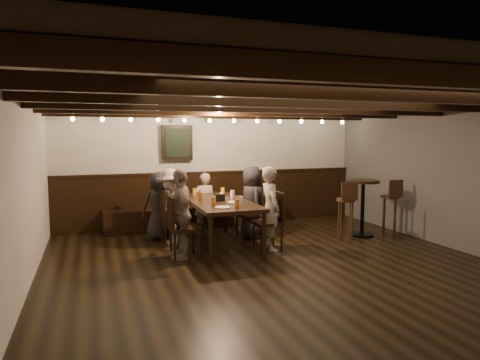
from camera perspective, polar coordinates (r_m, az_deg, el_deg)
name	(u,v)px	position (r m, az deg, el deg)	size (l,w,h in m)	color
room	(218,181)	(7.84, -2.98, -0.10)	(7.00, 7.00, 7.00)	black
dining_table	(219,204)	(7.27, -2.77, -3.28)	(0.98, 2.14, 0.80)	black
chair_left_near	(173,227)	(7.63, -8.93, -6.27)	(0.44, 0.44, 0.96)	black
chair_left_far	(183,239)	(6.76, -7.62, -7.79)	(0.45, 0.45, 0.98)	black
chair_right_near	(250,222)	(7.99, 1.35, -5.67)	(0.44, 0.44, 0.94)	black
chair_right_far	(269,232)	(7.17, 3.83, -6.98)	(0.45, 0.45, 0.97)	black
person_bench_left	(159,205)	(7.98, -10.80, -3.36)	(0.61, 0.40, 1.25)	#232326
person_bench_centre	(204,203)	(8.29, -4.76, -3.12)	(0.43, 0.28, 1.19)	gray
person_bench_right	(251,200)	(8.41, 1.45, -2.67)	(0.62, 0.48, 1.28)	#541E1D
person_left_near	(171,207)	(7.55, -9.20, -3.53)	(0.86, 0.49, 1.33)	#BBA69E
person_left_far	(181,214)	(6.67, -7.92, -4.47)	(0.82, 0.34, 1.40)	gray
person_right_near	(252,202)	(7.93, 1.56, -2.97)	(0.65, 0.42, 1.34)	#242325
person_right_far	(270,208)	(7.10, 4.08, -3.81)	(0.51, 0.33, 1.39)	#A49C8B
pint_a	(194,192)	(7.85, -6.15, -1.61)	(0.07, 0.07, 0.14)	#BF7219
pint_b	(223,191)	(7.94, -2.33, -1.50)	(0.07, 0.07, 0.14)	#BF7219
pint_c	(201,197)	(7.27, -5.27, -2.21)	(0.07, 0.07, 0.14)	#BF7219
pint_d	(233,194)	(7.53, -1.00, -1.91)	(0.07, 0.07, 0.14)	silver
pint_e	(214,201)	(6.76, -3.52, -2.82)	(0.07, 0.07, 0.14)	#BF7219
pint_f	(241,201)	(6.79, 0.13, -2.77)	(0.07, 0.07, 0.14)	silver
pint_g	(237,204)	(6.51, -0.41, -3.15)	(0.07, 0.07, 0.14)	#BF7219
plate_near	(222,207)	(6.55, -2.35, -3.65)	(0.24, 0.24, 0.01)	white
plate_far	(235,202)	(7.03, -0.69, -2.99)	(0.24, 0.24, 0.01)	white
condiment_caddy	(220,198)	(7.20, -2.67, -2.35)	(0.15, 0.10, 0.12)	black
candle	(221,196)	(7.57, -2.52, -2.21)	(0.05, 0.05, 0.05)	beige
high_top_table	(363,199)	(8.40, 16.05, -2.49)	(0.60, 0.60, 1.07)	black
bar_stool_left	(346,219)	(8.00, 13.90, -5.01)	(0.35, 0.37, 1.08)	#3C2413
bar_stool_right	(390,215)	(8.62, 19.32, -4.39)	(0.34, 0.35, 1.08)	#3C2413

